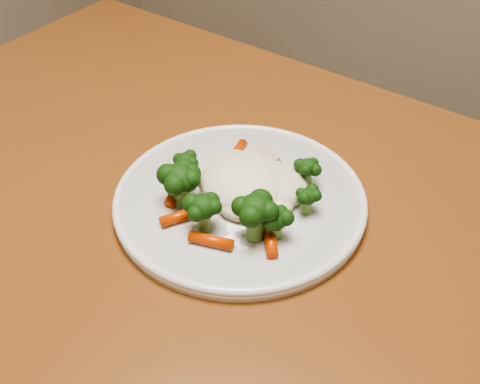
% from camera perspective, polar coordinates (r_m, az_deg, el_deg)
% --- Properties ---
extents(dining_table, '(1.25, 0.93, 0.75)m').
position_cam_1_polar(dining_table, '(0.70, -0.49, -11.39)').
color(dining_table, brown).
rests_on(dining_table, ground).
extents(plate, '(0.28, 0.28, 0.01)m').
position_cam_1_polar(plate, '(0.66, 0.00, -0.92)').
color(plate, white).
rests_on(plate, dining_table).
extents(meal, '(0.18, 0.17, 0.05)m').
position_cam_1_polar(meal, '(0.64, -0.55, 0.48)').
color(meal, '#F3E6C2').
rests_on(meal, plate).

